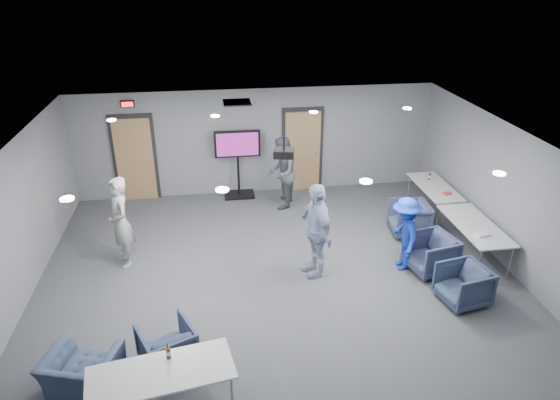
{
  "coord_description": "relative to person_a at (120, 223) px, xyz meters",
  "views": [
    {
      "loc": [
        -1.1,
        -7.96,
        5.45
      ],
      "look_at": [
        0.17,
        0.85,
        1.2
      ],
      "focal_mm": 32.0,
      "sensor_mm": 36.0,
      "label": 1
    }
  ],
  "objects": [
    {
      "name": "floor",
      "position": [
        2.94,
        -0.87,
        -0.92
      ],
      "size": [
        9.0,
        9.0,
        0.0
      ],
      "primitive_type": "plane",
      "color": "#3B3E43",
      "rests_on": "ground"
    },
    {
      "name": "ceiling",
      "position": [
        2.94,
        -0.87,
        1.78
      ],
      "size": [
        9.0,
        9.0,
        0.0
      ],
      "primitive_type": "plane",
      "rotation": [
        3.14,
        0.0,
        0.0
      ],
      "color": "silver",
      "rests_on": "wall_back"
    },
    {
      "name": "wall_back",
      "position": [
        2.94,
        3.13,
        0.43
      ],
      "size": [
        9.0,
        0.02,
        2.7
      ],
      "primitive_type": "cube",
      "color": "slate",
      "rests_on": "floor"
    },
    {
      "name": "wall_front",
      "position": [
        2.94,
        -4.87,
        0.43
      ],
      "size": [
        9.0,
        0.02,
        2.7
      ],
      "primitive_type": "cube",
      "color": "slate",
      "rests_on": "floor"
    },
    {
      "name": "wall_left",
      "position": [
        -1.56,
        -0.87,
        0.43
      ],
      "size": [
        0.02,
        8.0,
        2.7
      ],
      "primitive_type": "cube",
      "color": "slate",
      "rests_on": "floor"
    },
    {
      "name": "wall_right",
      "position": [
        7.44,
        -0.87,
        0.43
      ],
      "size": [
        0.02,
        8.0,
        2.7
      ],
      "primitive_type": "cube",
      "color": "slate",
      "rests_on": "floor"
    },
    {
      "name": "door_left",
      "position": [
        -0.06,
        3.09,
        0.15
      ],
      "size": [
        1.06,
        0.17,
        2.24
      ],
      "color": "black",
      "rests_on": "wall_back"
    },
    {
      "name": "door_right",
      "position": [
        4.14,
        3.09,
        0.15
      ],
      "size": [
        1.06,
        0.17,
        2.24
      ],
      "color": "black",
      "rests_on": "wall_back"
    },
    {
      "name": "exit_sign",
      "position": [
        -0.06,
        3.07,
        1.53
      ],
      "size": [
        0.32,
        0.08,
        0.16
      ],
      "color": "black",
      "rests_on": "wall_back"
    },
    {
      "name": "hvac_diffuser",
      "position": [
        2.44,
        1.93,
        1.76
      ],
      "size": [
        0.6,
        0.6,
        0.03
      ],
      "primitive_type": "cube",
      "color": "black",
      "rests_on": "ceiling"
    },
    {
      "name": "downlights",
      "position": [
        2.94,
        -0.87,
        1.76
      ],
      "size": [
        6.18,
        3.78,
        0.02
      ],
      "color": "white",
      "rests_on": "ceiling"
    },
    {
      "name": "person_a",
      "position": [
        0.0,
        0.0,
        0.0
      ],
      "size": [
        0.67,
        0.79,
        1.84
      ],
      "primitive_type": "imported",
      "rotation": [
        0.0,
        0.0,
        -1.17
      ],
      "color": "#9FA2A0",
      "rests_on": "floor"
    },
    {
      "name": "person_b",
      "position": [
        3.45,
        2.13,
        -0.04
      ],
      "size": [
        0.9,
        1.02,
        1.77
      ],
      "primitive_type": "imported",
      "rotation": [
        0.0,
        0.0,
        -1.87
      ],
      "color": "#4B535B",
      "rests_on": "floor"
    },
    {
      "name": "person_c",
      "position": [
        3.66,
        -0.85,
        0.01
      ],
      "size": [
        0.7,
        1.17,
        1.87
      ],
      "primitive_type": "imported",
      "rotation": [
        0.0,
        0.0,
        -1.34
      ],
      "color": "#9DAACA",
      "rests_on": "floor"
    },
    {
      "name": "person_d",
      "position": [
        5.39,
        -0.91,
        -0.18
      ],
      "size": [
        0.66,
        1.02,
        1.49
      ],
      "primitive_type": "imported",
      "rotation": [
        0.0,
        0.0,
        -1.69
      ],
      "color": "#1C39B6",
      "rests_on": "floor"
    },
    {
      "name": "chair_right_a",
      "position": [
        6.03,
        0.37,
        -0.55
      ],
      "size": [
        0.87,
        0.85,
        0.73
      ],
      "primitive_type": "imported",
      "rotation": [
        0.0,
        0.0,
        -1.65
      ],
      "color": "#384262",
      "rests_on": "floor"
    },
    {
      "name": "chair_right_b",
      "position": [
        5.88,
        -1.1,
        -0.54
      ],
      "size": [
        0.97,
        0.96,
        0.75
      ],
      "primitive_type": "imported",
      "rotation": [
        0.0,
        0.0,
        -1.37
      ],
      "color": "#394263",
      "rests_on": "floor"
    },
    {
      "name": "chair_right_c",
      "position": [
        6.04,
        -2.13,
        -0.57
      ],
      "size": [
        0.9,
        0.88,
        0.7
      ],
      "primitive_type": "imported",
      "rotation": [
        0.0,
        0.0,
        -1.38
      ],
      "color": "#323E57",
      "rests_on": "floor"
    },
    {
      "name": "chair_front_a",
      "position": [
        1.0,
        -2.96,
        -0.58
      ],
      "size": [
        0.98,
        0.99,
        0.69
      ],
      "primitive_type": "imported",
      "rotation": [
        0.0,
        0.0,
        3.55
      ],
      "color": "#37445F",
      "rests_on": "floor"
    },
    {
      "name": "chair_front_b",
      "position": [
        -0.13,
        -3.27,
        -0.61
      ],
      "size": [
        1.16,
        1.08,
        0.62
      ],
      "primitive_type": "imported",
      "rotation": [
        0.0,
        0.0,
        2.84
      ],
      "color": "#3D4D6B",
      "rests_on": "floor"
    },
    {
      "name": "table_right_a",
      "position": [
        6.94,
        1.18,
        -0.24
      ],
      "size": [
        0.73,
        1.75,
        0.73
      ],
      "rotation": [
        0.0,
        0.0,
        1.57
      ],
      "color": "silver",
      "rests_on": "floor"
    },
    {
      "name": "table_right_b",
      "position": [
        6.94,
        -0.72,
        -0.23
      ],
      "size": [
        0.79,
        1.89,
        0.73
      ],
      "rotation": [
        0.0,
        0.0,
        1.57
      ],
      "color": "silver",
      "rests_on": "floor"
    },
    {
      "name": "table_front_left",
      "position": [
        1.01,
        -3.87,
        -0.23
      ],
      "size": [
        1.95,
        1.07,
        0.73
      ],
      "rotation": [
        0.0,
        0.0,
        0.17
      ],
      "color": "silver",
      "rests_on": "floor"
    },
    {
      "name": "bottle_front",
      "position": [
        1.1,
        -3.63,
        -0.1
      ],
      "size": [
        0.07,
        0.07,
        0.25
      ],
      "color": "#5A250F",
      "rests_on": "table_front_left"
    },
    {
      "name": "bottle_right",
      "position": [
        6.95,
        1.56,
        -0.11
      ],
      "size": [
        0.06,
        0.06,
        0.23
      ],
      "color": "#5A250F",
      "rests_on": "table_right_a"
    },
    {
      "name": "snack_box",
      "position": [
        7.01,
        0.72,
        -0.17
      ],
      "size": [
        0.22,
        0.18,
        0.04
      ],
      "primitive_type": "cube",
      "rotation": [
        0.0,
        0.0,
        0.31
      ],
      "color": "#C83E32",
      "rests_on": "table_right_a"
    },
    {
      "name": "wrapper",
      "position": [
        6.85,
        -1.16,
        -0.16
      ],
      "size": [
        0.28,
        0.22,
        0.06
      ],
      "primitive_type": "cube",
      "rotation": [
        0.0,
        0.0,
        0.2
      ],
      "color": "silver",
      "rests_on": "table_right_b"
    },
    {
      "name": "tv_stand",
      "position": [
        2.46,
        2.88,
        0.07
      ],
      "size": [
        1.14,
        0.54,
        1.74
      ],
      "color": "black",
      "rests_on": "floor"
    },
    {
      "name": "projector",
      "position": [
        3.09,
        -0.6,
        1.48
      ],
      "size": [
        0.41,
        0.38,
        0.36
      ],
      "rotation": [
        0.0,
        0.0,
        -0.21
      ],
      "color": "black",
      "rests_on": "ceiling"
    }
  ]
}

